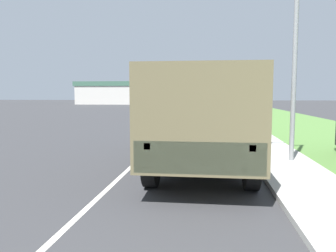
% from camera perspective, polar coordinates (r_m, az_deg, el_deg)
% --- Properties ---
extents(ground_plane, '(180.00, 180.00, 0.00)m').
position_cam_1_polar(ground_plane, '(39.61, 3.74, 2.39)').
color(ground_plane, '#38383A').
extents(lane_centre_stripe, '(0.12, 120.00, 0.00)m').
position_cam_1_polar(lane_centre_stripe, '(39.61, 3.74, 2.39)').
color(lane_centre_stripe, silver).
rests_on(lane_centre_stripe, ground).
extents(sidewalk_right, '(1.80, 120.00, 0.12)m').
position_cam_1_polar(sidewalk_right, '(39.61, 10.26, 2.40)').
color(sidewalk_right, beige).
rests_on(sidewalk_right, ground).
extents(grass_strip_right, '(7.00, 120.00, 0.02)m').
position_cam_1_polar(grass_strip_right, '(40.11, 16.55, 2.23)').
color(grass_strip_right, '#56843D').
rests_on(grass_strip_right, ground).
extents(military_truck, '(2.53, 7.94, 2.70)m').
position_cam_1_polar(military_truck, '(9.75, 6.04, 2.33)').
color(military_truck, '#474C38').
rests_on(military_truck, ground).
extents(car_nearest_ahead, '(1.75, 4.38, 1.35)m').
position_cam_1_polar(car_nearest_ahead, '(24.42, 5.91, 1.94)').
color(car_nearest_ahead, silver).
rests_on(car_nearest_ahead, ground).
extents(car_second_ahead, '(1.77, 4.70, 1.61)m').
position_cam_1_polar(car_second_ahead, '(32.86, 6.88, 3.00)').
color(car_second_ahead, maroon).
rests_on(car_second_ahead, ground).
extents(car_third_ahead, '(1.94, 4.59, 1.44)m').
position_cam_1_polar(car_third_ahead, '(48.26, 2.20, 3.72)').
color(car_third_ahead, '#B7BABF').
rests_on(car_third_ahead, ground).
extents(lamp_post, '(1.69, 0.24, 6.75)m').
position_cam_1_polar(lamp_post, '(10.66, 20.23, 16.24)').
color(lamp_post, gray).
rests_on(lamp_post, sidewalk_right).
extents(building_distant, '(16.85, 8.60, 5.03)m').
position_cam_1_polar(building_distant, '(76.00, -9.09, 5.71)').
color(building_distant, beige).
rests_on(building_distant, ground).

